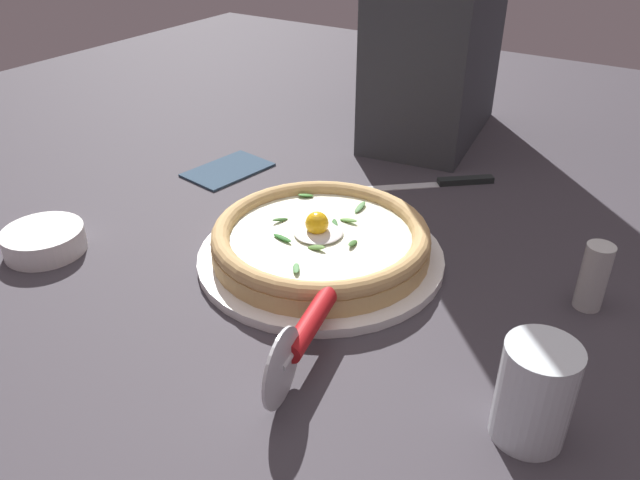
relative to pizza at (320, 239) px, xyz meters
The scene contains 9 objects.
ground_plane 0.06m from the pizza, 87.14° to the right, with size 2.40×2.40×0.03m, color #3B363D.
pizza_plate 0.03m from the pizza, 101.86° to the right, with size 0.32×0.32×0.01m, color white.
pizza is the anchor object (origin of this frame).
side_bowl 0.37m from the pizza, 119.05° to the left, with size 0.11×0.11×0.03m, color white.
pizza_cutter 0.20m from the pizza, 151.92° to the right, with size 0.17×0.05×0.08m.
table_knife 0.31m from the pizza, ahead, with size 0.17×0.19×0.01m.
drinking_glass 0.35m from the pizza, 114.29° to the right, with size 0.07×0.07×0.10m.
folded_napkin 0.33m from the pizza, 61.88° to the left, with size 0.14×0.09×0.01m, color #2F455A.
pepper_shaker 0.33m from the pizza, 74.42° to the right, with size 0.03×0.03×0.08m, color silver.
Camera 1 is at (-0.58, -0.34, 0.44)m, focal length 35.13 mm.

